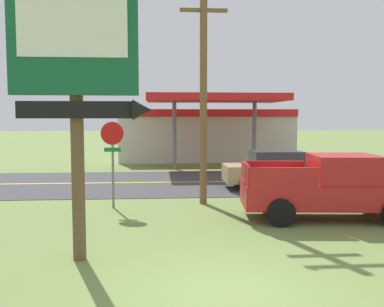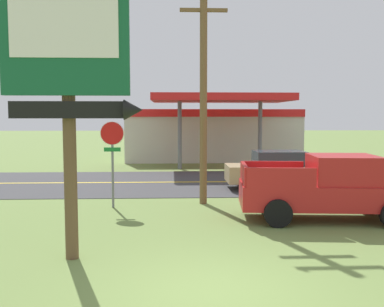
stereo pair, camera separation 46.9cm
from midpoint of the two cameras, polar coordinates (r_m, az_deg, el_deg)
The scene contains 9 objects.
ground_plane at distance 8.13m, azimuth 4.39°, elevation -17.68°, with size 180.00×180.00×0.00m, color olive.
road_asphalt at distance 20.71m, azimuth 0.03°, elevation -3.77°, with size 140.00×8.00×0.02m, color #3D3D3F.
road_centre_line at distance 20.70m, azimuth 0.03°, elevation -3.74°, with size 126.00×0.20×0.01m, color gold.
motel_sign at distance 9.59m, azimuth -14.34°, elevation 10.54°, with size 2.92×0.54×6.12m.
stop_sign at distance 14.99m, azimuth -9.48°, elevation 0.63°, with size 0.80×0.08×2.95m.
utility_pole at distance 15.52m, azimuth 2.38°, elevation 9.33°, with size 1.85×0.26×8.09m.
gas_station at distance 31.65m, azimuth 2.99°, elevation 2.72°, with size 12.00×11.50×4.40m.
pickup_red_parked_on_lawn at distance 13.87m, azimuth 18.45°, elevation -4.32°, with size 5.36×2.61×1.96m.
car_tan_mid_lane at distance 19.17m, azimuth 11.63°, elevation -2.09°, with size 4.20×2.00×1.64m.
Camera 2 is at (-0.69, -7.47, 3.11)m, focal length 40.86 mm.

